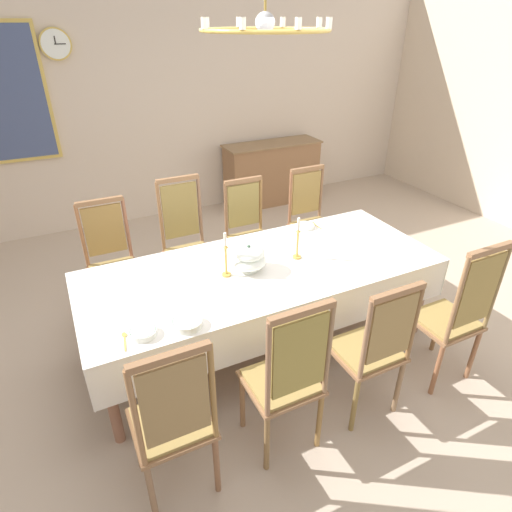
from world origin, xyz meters
The scene contains 24 objects.
ground centered at (0.00, 0.00, -0.02)m, with size 8.14×5.88×0.04m, color #B8A590.
back_wall centered at (0.00, 2.98, 1.56)m, with size 8.14×0.08×3.12m, color beige.
dining_table centered at (0.00, -0.20, 0.70)m, with size 2.82×1.13×0.77m.
tablecloth centered at (0.00, -0.20, 0.69)m, with size 2.84×1.15×0.35m.
chair_south_a centered at (-1.03, -1.18, 0.60)m, with size 0.44×0.42×1.17m.
chair_north_a centered at (-1.03, 0.77, 0.58)m, with size 0.44×0.42×1.13m.
chair_south_b centered at (-0.33, -1.18, 0.60)m, with size 0.44×0.42×1.19m.
chair_north_b centered at (-0.33, 0.77, 0.62)m, with size 0.44×0.42×1.22m.
chair_south_c centered at (0.33, -1.17, 0.58)m, with size 0.44×0.42×1.12m.
chair_north_c centered at (0.33, 0.77, 0.58)m, with size 0.44×0.42×1.11m.
chair_south_d centered at (1.08, -1.18, 0.62)m, with size 0.44×0.42×1.22m.
chair_north_d centered at (1.08, 0.77, 0.58)m, with size 0.44×0.42×1.12m.
soup_tureen centered at (-0.12, -0.20, 0.88)m, with size 0.28×0.28×0.22m.
candlestick_west centered at (-0.31, -0.20, 0.92)m, with size 0.07×0.07×0.36m.
candlestick_east centered at (0.31, -0.20, 0.92)m, with size 0.07×0.07×0.36m.
bowl_near_left centered at (-1.05, -0.62, 0.80)m, with size 0.17×0.17×0.04m.
bowl_near_right centered at (0.68, 0.26, 0.79)m, with size 0.17×0.17×0.03m.
bowl_far_left centered at (-0.77, -0.66, 0.80)m, with size 0.20×0.20×0.05m.
spoon_primary centered at (-1.16, -0.60, 0.78)m, with size 0.04×0.18×0.01m.
spoon_secondary centered at (0.79, 0.29, 0.78)m, with size 0.03×0.18×0.01m.
sideboard centered at (1.60, 2.66, 0.45)m, with size 1.44×0.48×0.90m.
mounted_clock centered at (-1.01, 2.91, 2.24)m, with size 0.34×0.06×0.34m.
framed_painting centered at (-1.62, 2.92, 1.74)m, with size 0.85×0.05×1.49m.
chandelier centered at (0.00, -0.20, 2.44)m, with size 0.81×0.81×0.66m.
Camera 1 is at (-1.32, -2.79, 2.50)m, focal length 29.94 mm.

